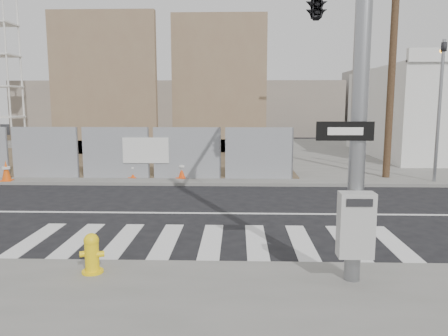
{
  "coord_description": "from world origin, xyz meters",
  "views": [
    {
      "loc": [
        0.57,
        -11.83,
        3.06
      ],
      "look_at": [
        0.23,
        -0.78,
        1.4
      ],
      "focal_mm": 35.0,
      "sensor_mm": 36.0,
      "label": 1
    }
  ],
  "objects_px": {
    "signal_pole": "(328,22)",
    "traffic_cone_d": "(182,169)",
    "fire_hydrant": "(92,253)",
    "traffic_cone_c": "(133,170)",
    "traffic_cone_b": "(6,171)"
  },
  "relations": [
    {
      "from": "signal_pole",
      "to": "traffic_cone_d",
      "type": "relative_size",
      "value": 9.53
    },
    {
      "from": "fire_hydrant",
      "to": "traffic_cone_c",
      "type": "distance_m",
      "value": 9.85
    },
    {
      "from": "fire_hydrant",
      "to": "traffic_cone_c",
      "type": "relative_size",
      "value": 1.14
    },
    {
      "from": "traffic_cone_c",
      "to": "traffic_cone_d",
      "type": "height_order",
      "value": "traffic_cone_d"
    },
    {
      "from": "traffic_cone_d",
      "to": "signal_pole",
      "type": "bearing_deg",
      "value": -60.05
    },
    {
      "from": "signal_pole",
      "to": "traffic_cone_d",
      "type": "xyz_separation_m",
      "value": [
        -4.1,
        7.12,
        -4.3
      ]
    },
    {
      "from": "traffic_cone_b",
      "to": "traffic_cone_c",
      "type": "distance_m",
      "value": 4.73
    },
    {
      "from": "fire_hydrant",
      "to": "traffic_cone_d",
      "type": "distance_m",
      "value": 9.71
    },
    {
      "from": "signal_pole",
      "to": "traffic_cone_c",
      "type": "distance_m",
      "value": 10.31
    },
    {
      "from": "traffic_cone_c",
      "to": "traffic_cone_d",
      "type": "xyz_separation_m",
      "value": [
        1.93,
        -0.02,
        0.05
      ]
    },
    {
      "from": "fire_hydrant",
      "to": "traffic_cone_d",
      "type": "height_order",
      "value": "traffic_cone_d"
    },
    {
      "from": "signal_pole",
      "to": "traffic_cone_b",
      "type": "height_order",
      "value": "signal_pole"
    },
    {
      "from": "signal_pole",
      "to": "fire_hydrant",
      "type": "height_order",
      "value": "signal_pole"
    },
    {
      "from": "fire_hydrant",
      "to": "traffic_cone_b",
      "type": "relative_size",
      "value": 0.91
    },
    {
      "from": "fire_hydrant",
      "to": "traffic_cone_b",
      "type": "xyz_separation_m",
      "value": [
        -6.23,
        8.85,
        0.03
      ]
    }
  ]
}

